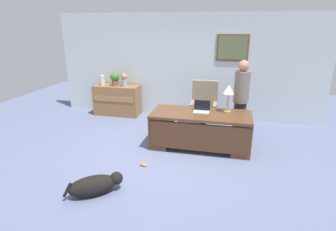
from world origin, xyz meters
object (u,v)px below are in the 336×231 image
object	(u,v)px
vase_with_flowers	(124,79)
dog_toy_bone	(143,165)
credenza	(117,100)
potted_plant	(115,78)
desk	(200,129)
laptop	(202,109)
dog_toy_ball	(111,180)
armchair	(204,109)
desk_lamp	(229,91)
dog_lying	(95,185)
person_standing	(241,99)
vase_empty	(102,80)

from	to	relation	value
vase_with_flowers	dog_toy_bone	distance (m)	3.15
credenza	potted_plant	size ratio (longest dim) A/B	3.46
desk	laptop	xyz separation A→B (m)	(-0.00, 0.13, 0.38)
laptop	potted_plant	bearing A→B (deg)	149.22
desk	dog_toy_ball	size ratio (longest dim) A/B	28.15
credenza	armchair	size ratio (longest dim) A/B	1.07
desk	desk_lamp	bearing A→B (deg)	23.82
laptop	dog_toy_bone	world-z (taller)	laptop
dog_lying	laptop	size ratio (longest dim) A/B	2.38
person_standing	dog_toy_ball	distance (m)	3.19
vase_empty	vase_with_flowers	bearing A→B (deg)	0.00
laptop	dog_toy_bone	distance (m)	1.64
armchair	dog_toy_bone	xyz separation A→B (m)	(-0.84, -2.08, -0.48)
armchair	dog_lying	bearing A→B (deg)	-112.77
desk	credenza	xyz separation A→B (m)	(-2.50, 1.63, 0.01)
vase_with_flowers	potted_plant	distance (m)	0.27
desk	desk_lamp	size ratio (longest dim) A/B	3.54
person_standing	desk_lamp	world-z (taller)	person_standing
person_standing	credenza	bearing A→B (deg)	164.11
dog_lying	dog_toy_bone	distance (m)	1.06
credenza	dog_toy_ball	bearing A→B (deg)	-68.92
person_standing	dog_lying	size ratio (longest dim) A/B	2.25
laptop	dog_toy_bone	xyz separation A→B (m)	(-0.89, -1.15, -0.76)
armchair	vase_with_flowers	bearing A→B (deg)	165.42
dog_lying	laptop	world-z (taller)	laptop
laptop	vase_with_flowers	size ratio (longest dim) A/B	0.92
person_standing	vase_with_flowers	bearing A→B (deg)	162.88
person_standing	dog_toy_bone	size ratio (longest dim) A/B	12.10
vase_with_flowers	person_standing	bearing A→B (deg)	-17.12
desk	person_standing	bearing A→B (deg)	42.21
desk_lamp	dog_toy_bone	bearing A→B (deg)	-138.09
armchair	vase_empty	size ratio (longest dim) A/B	4.30
armchair	dog_toy_ball	xyz separation A→B (m)	(-1.20, -2.68, -0.47)
armchair	desk_lamp	distance (m)	1.19
desk_lamp	armchair	bearing A→B (deg)	123.33
credenza	armchair	xyz separation A→B (m)	(2.45, -0.57, 0.10)
dog_lying	potted_plant	world-z (taller)	potted_plant
desk	vase_empty	distance (m)	3.37
desk	potted_plant	distance (m)	3.07
laptop	vase_empty	bearing A→B (deg)	152.56
dog_toy_bone	armchair	bearing A→B (deg)	67.92
armchair	potted_plant	bearing A→B (deg)	166.95
dog_lying	vase_empty	size ratio (longest dim) A/B	2.83
person_standing	desk	bearing A→B (deg)	-137.79
credenza	laptop	world-z (taller)	laptop
dog_lying	dog_toy_bone	xyz separation A→B (m)	(0.43, 0.96, -0.13)
credenza	vase_with_flowers	world-z (taller)	vase_with_flowers
vase_with_flowers	credenza	bearing A→B (deg)	-179.70
desk_lamp	vase_empty	world-z (taller)	desk_lamp
armchair	dog_lying	size ratio (longest dim) A/B	1.52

